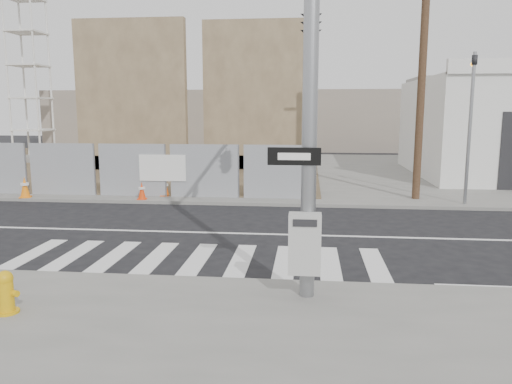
# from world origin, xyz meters

# --- Properties ---
(ground) EXTENTS (100.00, 100.00, 0.00)m
(ground) POSITION_xyz_m (0.00, 0.00, 0.00)
(ground) COLOR black
(ground) RESTS_ON ground
(sidewalk_far) EXTENTS (50.00, 20.00, 0.12)m
(sidewalk_far) POSITION_xyz_m (0.00, 14.00, 0.06)
(sidewalk_far) COLOR slate
(sidewalk_far) RESTS_ON ground
(signal_pole) EXTENTS (0.96, 5.87, 7.00)m
(signal_pole) POSITION_xyz_m (2.49, -2.05, 4.78)
(signal_pole) COLOR gray
(signal_pole) RESTS_ON sidewalk_near
(far_signal_pole) EXTENTS (0.16, 0.20, 5.60)m
(far_signal_pole) POSITION_xyz_m (8.00, 4.60, 3.48)
(far_signal_pole) COLOR gray
(far_signal_pole) RESTS_ON sidewalk_far
(concrete_wall_left) EXTENTS (6.00, 1.30, 8.00)m
(concrete_wall_left) POSITION_xyz_m (-7.00, 13.08, 3.38)
(concrete_wall_left) COLOR brown
(concrete_wall_left) RESTS_ON sidewalk_far
(concrete_wall_right) EXTENTS (5.50, 1.30, 8.00)m
(concrete_wall_right) POSITION_xyz_m (-0.50, 14.08, 3.38)
(concrete_wall_right) COLOR brown
(concrete_wall_right) RESTS_ON sidewalk_far
(crane_tower) EXTENTS (2.60, 2.60, 18.15)m
(crane_tower) POSITION_xyz_m (-15.00, 17.00, 9.02)
(crane_tower) COLOR slate
(crane_tower) RESTS_ON sidewalk_far
(utility_pole_right) EXTENTS (1.60, 0.28, 10.00)m
(utility_pole_right) POSITION_xyz_m (6.50, 5.50, 5.20)
(utility_pole_right) COLOR #4E3524
(utility_pole_right) RESTS_ON sidewalk_far
(fire_hydrant) EXTENTS (0.48, 0.48, 0.71)m
(fire_hydrant) POSITION_xyz_m (-2.36, -6.09, 0.47)
(fire_hydrant) COLOR #D09C0B
(fire_hydrant) RESTS_ON sidewalk_near
(traffic_cone_b) EXTENTS (0.52, 0.52, 0.79)m
(traffic_cone_b) POSITION_xyz_m (-8.13, 4.22, 0.50)
(traffic_cone_b) COLOR orange
(traffic_cone_b) RESTS_ON sidewalk_far
(traffic_cone_c) EXTENTS (0.38, 0.38, 0.65)m
(traffic_cone_c) POSITION_xyz_m (-3.61, 4.30, 0.44)
(traffic_cone_c) COLOR red
(traffic_cone_c) RESTS_ON sidewalk_far
(traffic_cone_d) EXTENTS (0.37, 0.37, 0.66)m
(traffic_cone_d) POSITION_xyz_m (-2.98, 5.14, 0.44)
(traffic_cone_d) COLOR #FA580D
(traffic_cone_d) RESTS_ON sidewalk_far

